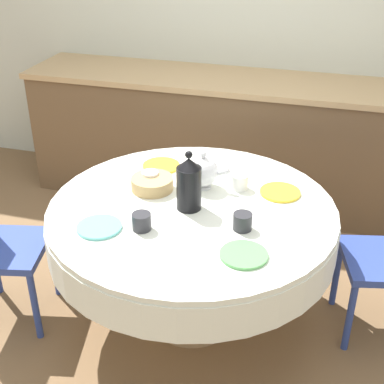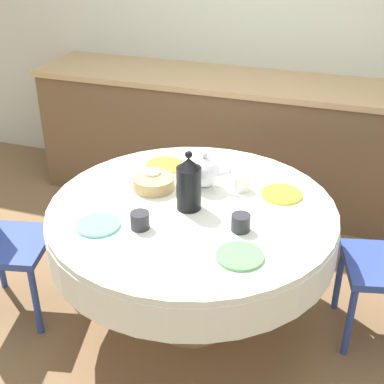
{
  "view_description": "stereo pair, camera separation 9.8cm",
  "coord_description": "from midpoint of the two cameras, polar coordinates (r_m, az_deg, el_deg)",
  "views": [
    {
      "loc": [
        0.62,
        -2.17,
        2.06
      ],
      "look_at": [
        0.0,
        0.0,
        0.81
      ],
      "focal_mm": 50.0,
      "sensor_mm": 36.0,
      "label": 1
    },
    {
      "loc": [
        0.71,
        -2.14,
        2.06
      ],
      "look_at": [
        0.0,
        0.0,
        0.81
      ],
      "focal_mm": 50.0,
      "sensor_mm": 36.0,
      "label": 2
    }
  ],
  "objects": [
    {
      "name": "ground_plane",
      "position": [
        3.06,
        0.94,
        -13.44
      ],
      "size": [
        12.0,
        12.0,
        0.0
      ],
      "primitive_type": "plane",
      "color": "brown"
    },
    {
      "name": "cup_near_right",
      "position": [
        2.43,
        6.37,
        -3.28
      ],
      "size": [
        0.09,
        0.09,
        0.08
      ],
      "primitive_type": "cylinder",
      "color": "#28282D",
      "rests_on": "dining_table"
    },
    {
      "name": "cup_near_left",
      "position": [
        2.44,
        -4.44,
        -3.05
      ],
      "size": [
        0.09,
        0.09,
        0.08
      ],
      "primitive_type": "cylinder",
      "color": "#28282D",
      "rests_on": "dining_table"
    },
    {
      "name": "plate_near_left",
      "position": [
        2.49,
        -8.89,
        -3.5
      ],
      "size": [
        0.21,
        0.21,
        0.01
      ],
      "primitive_type": "cylinder",
      "color": "#60BCB7",
      "rests_on": "dining_table"
    },
    {
      "name": "plate_near_right",
      "position": [
        2.28,
        6.34,
        -6.82
      ],
      "size": [
        0.21,
        0.21,
        0.01
      ],
      "primitive_type": "cylinder",
      "color": "#5BA85B",
      "rests_on": "dining_table"
    },
    {
      "name": "cup_far_left",
      "position": [
        2.8,
        -3.28,
        1.5
      ],
      "size": [
        0.09,
        0.09,
        0.08
      ],
      "primitive_type": "cylinder",
      "color": "white",
      "rests_on": "dining_table"
    },
    {
      "name": "bread_basket",
      "position": [
        2.77,
        -3.09,
        0.99
      ],
      "size": [
        0.22,
        0.22,
        0.07
      ],
      "primitive_type": "cylinder",
      "color": "tan",
      "rests_on": "dining_table"
    },
    {
      "name": "teapot",
      "position": [
        2.75,
        2.44,
        2.14
      ],
      "size": [
        0.22,
        0.16,
        0.21
      ],
      "color": "white",
      "rests_on": "dining_table"
    },
    {
      "name": "cup_far_right",
      "position": [
        2.77,
        6.29,
        0.98
      ],
      "size": [
        0.09,
        0.09,
        0.08
      ],
      "primitive_type": "cylinder",
      "color": "white",
      "rests_on": "dining_table"
    },
    {
      "name": "coffee_carafe",
      "position": [
        2.54,
        0.75,
        0.86
      ],
      "size": [
        0.12,
        0.12,
        0.3
      ],
      "color": "black",
      "rests_on": "dining_table"
    },
    {
      "name": "plate_far_right",
      "position": [
        2.76,
        10.55,
        -0.23
      ],
      "size": [
        0.21,
        0.21,
        0.01
      ],
      "primitive_type": "cylinder",
      "color": "yellow",
      "rests_on": "dining_table"
    },
    {
      "name": "dining_table",
      "position": [
        2.68,
        1.04,
        -3.75
      ],
      "size": [
        1.43,
        1.43,
        0.73
      ],
      "color": "tan",
      "rests_on": "ground_plane"
    },
    {
      "name": "wall_back",
      "position": [
        4.06,
        9.07,
        17.81
      ],
      "size": [
        7.0,
        0.05,
        2.6
      ],
      "color": "beige",
      "rests_on": "ground_plane"
    },
    {
      "name": "kitchen_counter",
      "position": [
        3.99,
        7.28,
        5.26
      ],
      "size": [
        3.24,
        0.64,
        0.95
      ],
      "color": "brown",
      "rests_on": "ground_plane"
    },
    {
      "name": "plate_far_left",
      "position": [
        3.01,
        -2.01,
        2.87
      ],
      "size": [
        0.21,
        0.21,
        0.01
      ],
      "primitive_type": "cylinder",
      "color": "yellow",
      "rests_on": "dining_table"
    }
  ]
}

